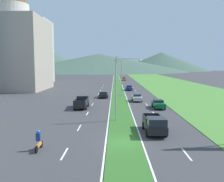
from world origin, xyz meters
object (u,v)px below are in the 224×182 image
Objects in this scene: street_lamp_near at (119,84)px; street_lamp_mid at (120,75)px; car_1 at (103,94)px; car_2 at (137,98)px; motorcycle_rider at (39,142)px; car_0 at (124,79)px; car_4 at (129,88)px; pickup_truck_1 at (82,102)px; pickup_truck_0 at (155,125)px; street_lamp_far at (117,69)px; car_3 at (158,104)px.

street_lamp_mid is (0.58, 26.71, 0.07)m from street_lamp_near.
street_lamp_near is at bearing -172.16° from car_1.
street_lamp_near is at bearing -12.53° from car_2.
car_0 is at bearing -6.43° from motorcycle_rider.
street_lamp_near is 0.98× the size of street_lamp_mid.
car_4 is 0.83× the size of pickup_truck_1.
street_lamp_mid is 2.08× the size of car_2.
street_lamp_mid is 33.07m from pickup_truck_0.
car_2 is (3.78, -35.66, -5.24)m from street_lamp_far.
pickup_truck_0 is (3.74, -5.97, -3.94)m from street_lamp_near.
street_lamp_near is 12.38m from pickup_truck_1.
pickup_truck_1 is (-3.13, -13.27, 0.25)m from car_1.
pickup_truck_1 is (-6.90, -16.82, -4.01)m from street_lamp_mid.
car_3 is at bearing -69.60° from street_lamp_mid.
street_lamp_mid is at bearing -46.73° from car_1.
car_4 is at bearing -179.75° from pickup_truck_0.
street_lamp_near is 26.71m from street_lamp_mid.
car_1 is (-3.19, 23.16, -4.19)m from street_lamp_near.
car_2 is (0.27, -67.35, 0.01)m from car_0.
street_lamp_far reaches higher than pickup_truck_1.
street_lamp_near is at bearing -2.47° from car_0.
car_2 is at bearing -52.70° from pickup_truck_1.
motorcycle_rider is at bearing -122.36° from street_lamp_near.
car_1 is 17.63m from car_4.
car_3 is at bearing 54.43° from street_lamp_near.
street_lamp_near is at bearing -32.36° from motorcycle_rider.
pickup_truck_0 is at bearing -0.48° from car_2.
pickup_truck_0 is (3.59, -59.33, -5.02)m from street_lamp_far.
car_2 is 31.12m from motorcycle_rider.
street_lamp_mid is 10.50m from car_2.
car_3 is (2.98, -8.04, 0.00)m from car_2.
motorcycle_rider is at bearing 173.38° from car_1.
street_lamp_near is at bearing -147.41° from pickup_truck_1.
car_3 is 1.01× the size of car_4.
car_3 is (10.10, -13.49, 0.03)m from car_1.
street_lamp_near reaches higher than car_2.
motorcycle_rider is at bearing -33.87° from car_3.
pickup_truck_0 is 18.78m from pickup_truck_1.
car_3 is at bearing -33.87° from motorcycle_rider.
street_lamp_near is at bearing -91.24° from street_lamp_mid.
car_1 is (-3.34, -30.20, -5.27)m from street_lamp_far.
motorcycle_rider is at bearing -96.47° from street_lamp_far.
car_4 reaches higher than car_1.
street_lamp_far is 5.30× the size of motorcycle_rider.
car_2 is at bearing 77.47° from street_lamp_near.
street_lamp_far is at bearing -6.31° from car_1.
car_4 is (3.54, 39.45, -4.16)m from street_lamp_near.
street_lamp_mid is 18.61m from pickup_truck_1.
car_1 is 8.97m from car_2.
pickup_truck_0 is (-0.20, -23.67, 0.22)m from car_2.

